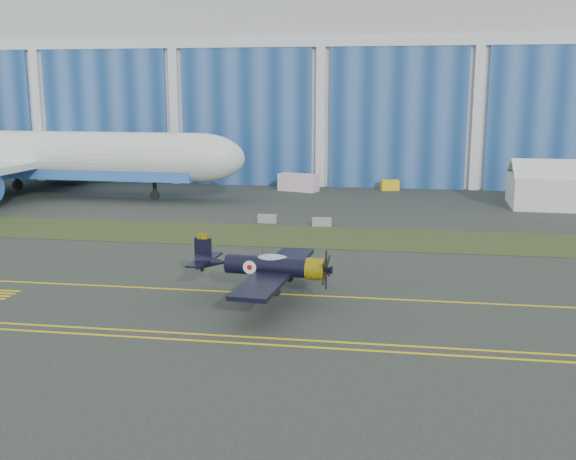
% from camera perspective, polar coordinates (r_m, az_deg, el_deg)
% --- Properties ---
extents(ground, '(260.00, 260.00, 0.00)m').
position_cam_1_polar(ground, '(52.13, -3.20, -3.69)').
color(ground, '#343932').
rests_on(ground, ground).
extents(grass_median, '(260.00, 10.00, 0.02)m').
position_cam_1_polar(grass_median, '(65.49, -0.64, -0.47)').
color(grass_median, '#475128').
rests_on(grass_median, ground).
extents(hangar, '(220.00, 45.70, 30.00)m').
position_cam_1_polar(hangar, '(121.39, 3.98, 12.18)').
color(hangar, silver).
rests_on(hangar, ground).
extents(taxiway_centreline, '(200.00, 0.20, 0.02)m').
position_cam_1_polar(taxiway_centreline, '(47.44, -4.47, -5.25)').
color(taxiway_centreline, yellow).
rests_on(taxiway_centreline, ground).
extents(edge_line_near, '(80.00, 0.20, 0.02)m').
position_cam_1_polar(edge_line_near, '(38.76, -7.75, -9.26)').
color(edge_line_near, yellow).
rests_on(edge_line_near, ground).
extents(edge_line_far, '(80.00, 0.20, 0.02)m').
position_cam_1_polar(edge_line_far, '(39.66, -7.33, -8.76)').
color(edge_line_far, yellow).
rests_on(edge_line_far, ground).
extents(warbird, '(11.77, 13.75, 3.80)m').
position_cam_1_polar(warbird, '(44.67, -1.79, -3.06)').
color(warbird, black).
rests_on(warbird, ground).
extents(jetliner, '(72.71, 62.40, 24.61)m').
position_cam_1_polar(jetliner, '(97.21, -22.36, 9.93)').
color(jetliner, silver).
rests_on(jetliner, ground).
extents(tent, '(12.93, 9.71, 5.83)m').
position_cam_1_polar(tent, '(87.97, 22.33, 3.69)').
color(tent, silver).
rests_on(tent, ground).
extents(shipping_container, '(5.96, 3.82, 2.40)m').
position_cam_1_polar(shipping_container, '(95.06, 0.89, 4.05)').
color(shipping_container, silver).
rests_on(shipping_container, ground).
extents(tug, '(2.76, 2.07, 1.44)m').
position_cam_1_polar(tug, '(97.01, 8.60, 3.79)').
color(tug, yellow).
rests_on(tug, ground).
extents(barrier_a, '(2.04, 0.76, 0.90)m').
position_cam_1_polar(barrier_a, '(71.86, -1.77, 0.96)').
color(barrier_a, gray).
rests_on(barrier_a, ground).
extents(barrier_b, '(2.05, 0.79, 0.90)m').
position_cam_1_polar(barrier_b, '(70.11, 2.88, 0.68)').
color(barrier_b, gray).
rests_on(barrier_b, ground).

